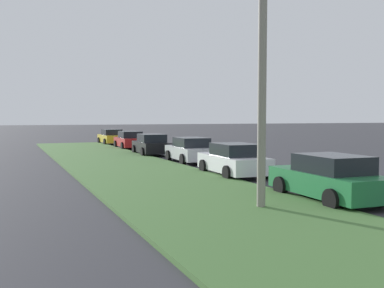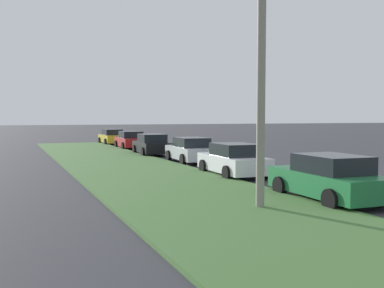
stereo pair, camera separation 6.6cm
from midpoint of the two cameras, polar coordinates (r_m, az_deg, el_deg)
grass_median at (r=15.73m, az=-1.28°, el=-5.97°), size 60.00×6.00×0.12m
parked_car_green at (r=14.58m, az=17.35°, el=-4.27°), size 4.38×2.18×1.47m
parked_car_white at (r=19.91m, az=5.47°, el=-2.08°), size 4.39×2.19×1.47m
parked_car_silver at (r=25.62m, az=-0.12°, el=-0.82°), size 4.39×2.20×1.47m
parked_car_black at (r=30.82m, az=-5.19°, el=-0.11°), size 4.40×2.21×1.47m
parked_car_red at (r=37.20m, az=-7.93°, el=0.49°), size 4.34×2.10×1.47m
parked_car_yellow at (r=43.49m, az=-10.27°, el=0.90°), size 4.32×2.06×1.47m
streetlight at (r=12.81m, az=10.46°, el=11.26°), size 0.38×2.87×7.50m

